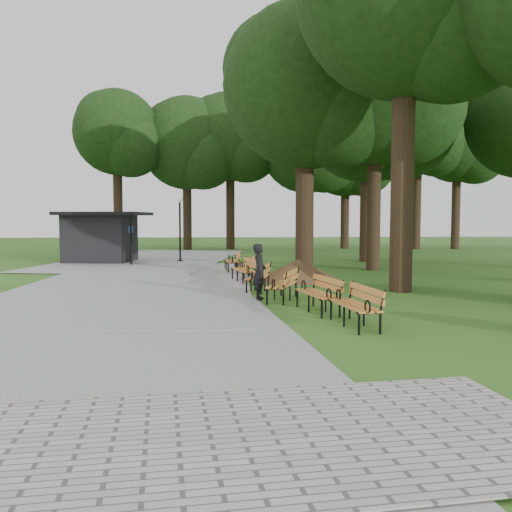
{
  "coord_description": "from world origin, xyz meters",
  "views": [
    {
      "loc": [
        -1.1,
        -15.64,
        2.26
      ],
      "look_at": [
        0.06,
        0.86,
        1.1
      ],
      "focal_mm": 37.36,
      "sensor_mm": 36.0,
      "label": 1
    }
  ],
  "objects": [
    {
      "name": "lawn_tree_4",
      "position": [
        6.74,
        12.06,
        8.01
      ],
      "size": [
        7.77,
        7.77,
        11.93
      ],
      "color": "black",
      "rests_on": "ground"
    },
    {
      "name": "lawn_tree_2",
      "position": [
        2.7,
        7.74,
        7.97
      ],
      "size": [
        7.19,
        7.19,
        11.61
      ],
      "color": "black",
      "rests_on": "ground"
    },
    {
      "name": "bench_2",
      "position": [
        0.65,
        -1.13,
        0.44
      ],
      "size": [
        1.24,
        2.0,
        0.88
      ],
      "primitive_type": null,
      "rotation": [
        0.0,
        0.0,
        -1.92
      ],
      "color": "orange",
      "rests_on": "ground"
    },
    {
      "name": "ground",
      "position": [
        0.0,
        0.0,
        0.0
      ],
      "size": [
        100.0,
        100.0,
        0.0
      ],
      "primitive_type": "plane",
      "color": "#2A5A19",
      "rests_on": "ground"
    },
    {
      "name": "tree_backdrop",
      "position": [
        6.6,
        23.44,
        8.34
      ],
      "size": [
        36.91,
        9.47,
        16.69
      ],
      "primitive_type": null,
      "color": "black",
      "rests_on": "ground"
    },
    {
      "name": "path",
      "position": [
        -4.0,
        3.0,
        0.03
      ],
      "size": [
        12.0,
        38.0,
        0.06
      ],
      "primitive_type": "cube",
      "color": "gray",
      "rests_on": "ground"
    },
    {
      "name": "bench_6",
      "position": [
        -0.54,
        7.17,
        0.44
      ],
      "size": [
        0.77,
        1.94,
        0.88
      ],
      "primitive_type": null,
      "rotation": [
        0.0,
        0.0,
        -1.5
      ],
      "color": "orange",
      "rests_on": "ground"
    },
    {
      "name": "person",
      "position": [
        0.04,
        -0.91,
        0.78
      ],
      "size": [
        0.46,
        0.62,
        1.57
      ],
      "primitive_type": "imported",
      "rotation": [
        0.0,
        0.0,
        1.42
      ],
      "color": "black",
      "rests_on": "ground"
    },
    {
      "name": "paving_strip",
      "position": [
        -1.5,
        -10.5,
        0.0
      ],
      "size": [
        8.27,
        3.82,
        0.02
      ],
      "primitive_type": "cube",
      "rotation": [
        0.0,
        0.0,
        0.1
      ],
      "color": "#9E9991",
      "rests_on": "ground"
    },
    {
      "name": "bench_1",
      "position": [
        1.28,
        -2.98,
        0.44
      ],
      "size": [
        1.0,
        1.99,
        0.88
      ],
      "primitive_type": null,
      "rotation": [
        0.0,
        0.0,
        -1.37
      ],
      "color": "orange",
      "rests_on": "ground"
    },
    {
      "name": "bench_5",
      "position": [
        0.04,
        4.81,
        0.44
      ],
      "size": [
        1.19,
        2.0,
        0.88
      ],
      "primitive_type": null,
      "rotation": [
        0.0,
        0.0,
        -1.88
      ],
      "color": "orange",
      "rests_on": "ground"
    },
    {
      "name": "dirt_mound",
      "position": [
        1.8,
        3.55,
        0.4
      ],
      "size": [
        2.64,
        2.64,
        0.8
      ],
      "primitive_type": "cone",
      "color": "#47301C",
      "rests_on": "ground"
    },
    {
      "name": "bench_3",
      "position": [
        0.12,
        0.86,
        0.44
      ],
      "size": [
        1.05,
        2.0,
        0.88
      ],
      "primitive_type": null,
      "rotation": [
        0.0,
        0.0,
        -1.8
      ],
      "color": "orange",
      "rests_on": "ground"
    },
    {
      "name": "bench_0",
      "position": [
        1.73,
        -4.76,
        0.44
      ],
      "size": [
        0.87,
        1.96,
        0.88
      ],
      "primitive_type": null,
      "rotation": [
        0.0,
        0.0,
        -1.45
      ],
      "color": "orange",
      "rests_on": "ground"
    },
    {
      "name": "kiosk",
      "position": [
        -7.21,
        12.38,
        1.3
      ],
      "size": [
        4.61,
        4.15,
        2.6
      ],
      "primitive_type": null,
      "rotation": [
        0.0,
        0.0,
        -0.14
      ],
      "color": "black",
      "rests_on": "ground"
    },
    {
      "name": "lawn_tree_1",
      "position": [
        5.69,
        7.33,
        7.79
      ],
      "size": [
        6.52,
        6.52,
        11.09
      ],
      "color": "black",
      "rests_on": "ground"
    },
    {
      "name": "bench_4",
      "position": [
        -0.22,
        3.16,
        0.44
      ],
      "size": [
        1.0,
        1.99,
        0.88
      ],
      "primitive_type": null,
      "rotation": [
        0.0,
        0.0,
        -1.37
      ],
      "color": "orange",
      "rests_on": "ground"
    },
    {
      "name": "lamp_post",
      "position": [
        -3.12,
        12.47,
        2.44
      ],
      "size": [
        0.32,
        0.32,
        3.43
      ],
      "color": "black",
      "rests_on": "ground"
    }
  ]
}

